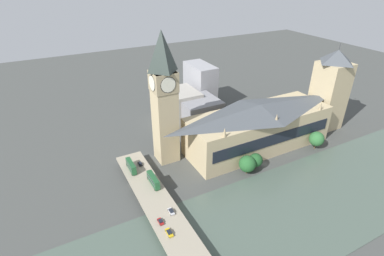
% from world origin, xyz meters
% --- Properties ---
extents(ground_plane, '(600.00, 600.00, 0.00)m').
position_xyz_m(ground_plane, '(0.00, 0.00, 0.00)').
color(ground_plane, '#424442').
extents(river_water, '(57.37, 360.00, 0.30)m').
position_xyz_m(river_water, '(-34.68, 0.00, 0.15)').
color(river_water, '#47564C').
rests_on(river_water, ground_plane).
extents(parliament_hall, '(30.28, 90.35, 28.50)m').
position_xyz_m(parliament_hall, '(17.90, -8.00, 14.17)').
color(parliament_hall, tan).
rests_on(parliament_hall, ground_plane).
extents(clock_tower, '(12.91, 12.91, 73.66)m').
position_xyz_m(clock_tower, '(31.76, 47.02, 38.80)').
color(clock_tower, tan).
rests_on(clock_tower, ground_plane).
extents(victoria_tower, '(18.28, 18.28, 57.77)m').
position_xyz_m(victoria_tower, '(17.96, -66.31, 26.88)').
color(victoria_tower, tan).
rests_on(victoria_tower, ground_plane).
extents(road_bridge, '(146.74, 14.23, 4.95)m').
position_xyz_m(road_bridge, '(-34.68, 67.98, 4.01)').
color(road_bridge, gray).
rests_on(road_bridge, ground_plane).
extents(double_decker_bus_lead, '(11.72, 2.62, 4.89)m').
position_xyz_m(double_decker_bus_lead, '(7.17, 64.84, 7.66)').
color(double_decker_bus_lead, '#235B33').
rests_on(double_decker_bus_lead, road_bridge).
extents(double_decker_bus_rear, '(11.21, 2.50, 5.04)m').
position_xyz_m(double_decker_bus_rear, '(23.43, 70.92, 7.73)').
color(double_decker_bus_rear, '#235B33').
rests_on(double_decker_bus_rear, road_bridge).
extents(car_northbound_lead, '(3.87, 1.80, 1.31)m').
position_xyz_m(car_northbound_lead, '(25.95, 65.27, 5.62)').
color(car_northbound_lead, black).
rests_on(car_northbound_lead, road_bridge).
extents(car_southbound_mid, '(4.68, 1.93, 1.41)m').
position_xyz_m(car_southbound_mid, '(-24.96, 70.63, 5.66)').
color(car_southbound_mid, gold).
rests_on(car_southbound_mid, road_bridge).
extents(car_southbound_tail, '(4.43, 1.83, 1.45)m').
position_xyz_m(car_southbound_tail, '(-14.54, 65.07, 5.67)').
color(car_southbound_tail, silver).
rests_on(car_southbound_tail, road_bridge).
extents(car_southbound_extra, '(3.90, 1.74, 1.30)m').
position_xyz_m(car_southbound_extra, '(-17.80, 71.46, 5.62)').
color(car_southbound_extra, maroon).
rests_on(car_southbound_extra, road_bridge).
extents(city_block_west, '(26.30, 25.70, 19.66)m').
position_xyz_m(city_block_west, '(59.22, 10.32, 9.83)').
color(city_block_west, gray).
rests_on(city_block_west, ground_plane).
extents(city_block_center, '(29.21, 15.14, 34.22)m').
position_xyz_m(city_block_center, '(87.55, -6.21, 17.11)').
color(city_block_center, '#939399').
rests_on(city_block_center, ground_plane).
extents(city_block_east, '(26.09, 23.26, 21.94)m').
position_xyz_m(city_block_east, '(73.85, 17.50, 10.97)').
color(city_block_east, '#A39E93').
rests_on(city_block_east, ground_plane).
extents(tree_embankment_near, '(9.28, 9.28, 10.88)m').
position_xyz_m(tree_embankment_near, '(-2.02, 14.44, 6.23)').
color(tree_embankment_near, brown).
rests_on(tree_embankment_near, ground_plane).
extents(tree_embankment_mid, '(9.05, 9.05, 11.51)m').
position_xyz_m(tree_embankment_mid, '(-1.47, -38.23, 6.97)').
color(tree_embankment_mid, brown).
rests_on(tree_embankment_mid, ground_plane).
extents(tree_embankment_far, '(7.65, 7.65, 9.92)m').
position_xyz_m(tree_embankment_far, '(-1.12, 8.09, 6.08)').
color(tree_embankment_far, brown).
rests_on(tree_embankment_far, ground_plane).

